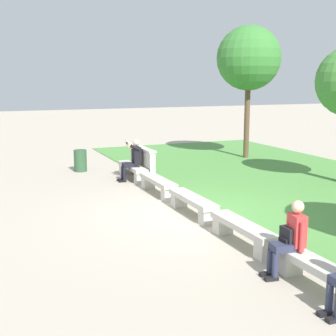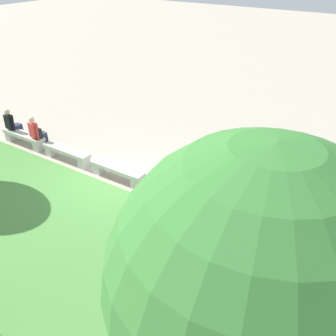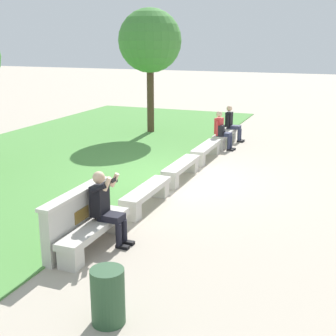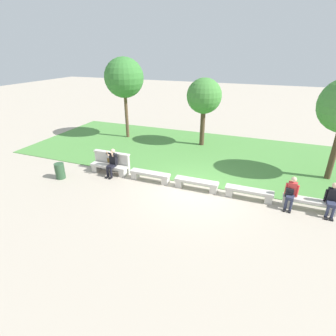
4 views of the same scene
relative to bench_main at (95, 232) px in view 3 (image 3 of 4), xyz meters
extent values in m
plane|color=#B2A593|center=(4.45, 0.00, -0.30)|extent=(80.00, 80.00, 0.00)
cube|color=#518E42|center=(4.45, 4.38, -0.28)|extent=(22.80, 8.00, 0.03)
cube|color=beige|center=(0.00, 0.00, 0.09)|extent=(1.91, 0.40, 0.12)
cube|color=beige|center=(-0.77, 0.00, -0.13)|extent=(0.28, 0.34, 0.33)
cube|color=beige|center=(0.77, 0.00, -0.13)|extent=(0.28, 0.34, 0.33)
cube|color=beige|center=(2.22, 0.00, 0.09)|extent=(1.91, 0.40, 0.12)
cube|color=beige|center=(1.45, 0.00, -0.13)|extent=(0.28, 0.34, 0.33)
cube|color=beige|center=(3.00, 0.00, -0.13)|extent=(0.28, 0.34, 0.33)
cube|color=beige|center=(4.45, 0.00, 0.09)|extent=(1.91, 0.40, 0.12)
cube|color=beige|center=(3.67, 0.00, -0.13)|extent=(0.28, 0.34, 0.33)
cube|color=beige|center=(5.22, 0.00, -0.13)|extent=(0.28, 0.34, 0.33)
cube|color=beige|center=(6.67, 0.00, 0.09)|extent=(1.91, 0.40, 0.12)
cube|color=beige|center=(5.89, 0.00, -0.13)|extent=(0.28, 0.34, 0.33)
cube|color=beige|center=(7.44, 0.00, -0.13)|extent=(0.28, 0.34, 0.33)
cube|color=beige|center=(8.89, 0.00, 0.09)|extent=(1.91, 0.40, 0.12)
cube|color=beige|center=(8.12, 0.00, -0.13)|extent=(0.28, 0.34, 0.33)
cube|color=beige|center=(9.66, 0.00, -0.13)|extent=(0.28, 0.34, 0.33)
cube|color=beige|center=(0.00, 0.34, 0.18)|extent=(1.89, 0.18, 0.95)
cube|color=beige|center=(0.00, 0.34, 0.68)|extent=(1.95, 0.24, 0.06)
cube|color=brown|center=(0.00, 0.24, 0.29)|extent=(0.44, 0.02, 0.22)
cube|color=black|center=(0.16, -0.45, -0.27)|extent=(0.11, 0.24, 0.06)
cylinder|color=black|center=(0.16, -0.38, -0.06)|extent=(0.11, 0.11, 0.42)
cube|color=black|center=(0.36, -0.45, -0.27)|extent=(0.11, 0.24, 0.06)
cylinder|color=black|center=(0.36, -0.38, -0.06)|extent=(0.11, 0.11, 0.42)
cube|color=black|center=(0.27, -0.19, 0.21)|extent=(0.32, 0.43, 0.12)
cube|color=black|center=(0.28, 0.04, 0.49)|extent=(0.35, 0.23, 0.56)
sphere|color=beige|center=(0.28, 0.04, 0.91)|extent=(0.22, 0.22, 0.22)
cylinder|color=black|center=(0.09, -0.05, 0.78)|extent=(0.10, 0.31, 0.21)
cylinder|color=beige|center=(0.15, -0.19, 0.86)|extent=(0.11, 0.19, 0.27)
cylinder|color=black|center=(0.47, -0.07, 0.78)|extent=(0.10, 0.31, 0.21)
cylinder|color=beige|center=(0.40, -0.20, 0.86)|extent=(0.09, 0.19, 0.27)
cube|color=black|center=(0.27, -0.26, 0.90)|extent=(0.15, 0.02, 0.08)
cube|color=black|center=(8.05, -0.40, -0.27)|extent=(0.13, 0.23, 0.06)
cylinder|color=#2D334C|center=(8.06, -0.34, -0.06)|extent=(0.10, 0.10, 0.42)
cube|color=black|center=(8.23, -0.43, -0.27)|extent=(0.13, 0.23, 0.06)
cylinder|color=#2D334C|center=(8.23, -0.37, -0.06)|extent=(0.10, 0.10, 0.42)
cube|color=#2D334C|center=(8.17, -0.18, 0.21)|extent=(0.33, 0.44, 0.12)
cube|color=#D83838|center=(8.20, 0.04, 0.47)|extent=(0.34, 0.24, 0.52)
sphere|color=beige|center=(8.20, 0.04, 0.86)|extent=(0.20, 0.20, 0.20)
cylinder|color=#D83838|center=(8.00, 0.05, 0.42)|extent=(0.08, 0.08, 0.48)
cylinder|color=#D83838|center=(8.40, -0.01, 0.42)|extent=(0.08, 0.08, 0.48)
cube|color=black|center=(9.44, -0.42, -0.27)|extent=(0.11, 0.22, 0.06)
cylinder|color=#2D334C|center=(9.45, -0.36, -0.06)|extent=(0.10, 0.10, 0.42)
cube|color=black|center=(9.62, -0.42, -0.27)|extent=(0.11, 0.22, 0.06)
cylinder|color=#2D334C|center=(9.63, -0.36, -0.06)|extent=(0.10, 0.10, 0.42)
cube|color=#2D334C|center=(9.54, -0.18, 0.21)|extent=(0.29, 0.41, 0.12)
cube|color=black|center=(9.55, 0.04, 0.47)|extent=(0.33, 0.21, 0.52)
sphere|color=beige|center=(9.55, 0.04, 0.86)|extent=(0.20, 0.20, 0.20)
cylinder|color=black|center=(9.35, 0.03, 0.42)|extent=(0.08, 0.08, 0.48)
cylinder|color=black|center=(9.75, 0.01, 0.42)|extent=(0.08, 0.08, 0.48)
cube|color=black|center=(8.13, -0.04, 0.33)|extent=(0.28, 0.20, 0.36)
cube|color=black|center=(8.13, -0.15, 0.26)|extent=(0.20, 0.06, 0.16)
torus|color=black|center=(8.13, -0.04, 0.53)|extent=(0.10, 0.02, 0.10)
cylinder|color=#4C3826|center=(9.98, 3.26, 1.08)|extent=(0.27, 0.27, 2.76)
sphere|color=#428438|center=(9.98, 3.26, 3.16)|extent=(2.36, 2.36, 2.36)
cylinder|color=#2D5133|center=(-1.88, -1.27, 0.08)|extent=(0.44, 0.44, 0.75)
camera|label=1|loc=(14.02, -4.64, 2.85)|focal=50.00mm
camera|label=2|loc=(-2.73, 7.85, 6.04)|focal=42.00mm
camera|label=3|loc=(-6.53, -3.91, 3.25)|focal=50.00mm
camera|label=4|loc=(6.94, -9.87, 5.33)|focal=28.00mm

